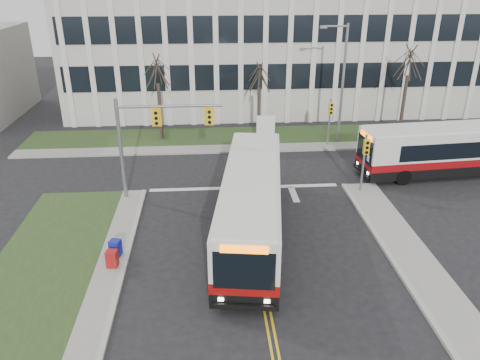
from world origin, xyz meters
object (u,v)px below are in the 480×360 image
streetlight (341,78)px  directory_sign (266,125)px  bus_main (252,205)px  newspaper_box_blue (116,249)px  bus_cross (452,151)px  newspaper_box_red (112,260)px

streetlight → directory_sign: (-5.53, 1.30, -4.02)m
bus_main → directory_sign: bearing=88.3°
bus_main → newspaper_box_blue: 7.04m
streetlight → bus_cross: (6.07, -6.70, -3.54)m
directory_sign → newspaper_box_blue: bearing=-119.0°
streetlight → newspaper_box_blue: size_ratio=9.68×
directory_sign → bus_main: 15.32m
newspaper_box_red → newspaper_box_blue: bearing=96.0°
newspaper_box_red → bus_main: bearing=27.5°
bus_cross → newspaper_box_blue: (-20.90, -8.80, -1.18)m
directory_sign → bus_cross: bus_cross is taller
bus_cross → newspaper_box_blue: bearing=-71.9°
newspaper_box_red → directory_sign: bearing=68.3°
bus_cross → newspaper_box_blue: size_ratio=13.05×
directory_sign → newspaper_box_blue: 19.21m
directory_sign → bus_cross: 14.10m
newspaper_box_blue → bus_cross: bearing=39.5°
directory_sign → newspaper_box_red: 20.03m
newspaper_box_blue → newspaper_box_red: same height
streetlight → newspaper_box_red: bearing=-132.1°
directory_sign → bus_cross: size_ratio=0.16×
directory_sign → bus_main: bearing=-99.7°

